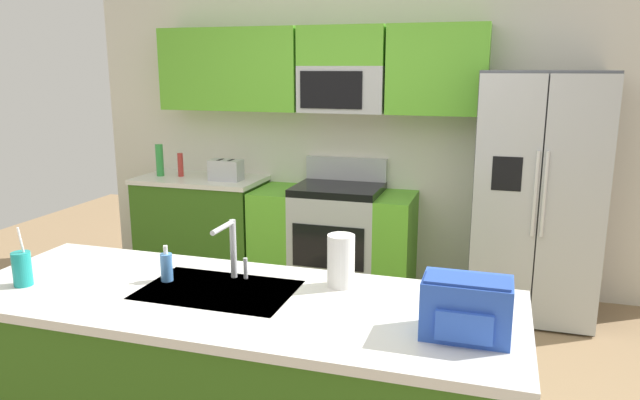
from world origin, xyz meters
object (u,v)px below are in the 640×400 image
soap_dispenser (167,267)px  paper_towel_roll (341,261)px  toaster (226,170)px  drink_cup_teal (22,269)px  backpack (466,307)px  pepper_mill (180,165)px  refrigerator (536,196)px  sink_faucet (232,245)px  range_oven (334,238)px  bottle_green (160,160)px

soap_dispenser → paper_towel_roll: paper_towel_roll is taller
toaster → drink_cup_teal: 2.61m
drink_cup_teal → paper_towel_roll: size_ratio=1.15×
paper_towel_roll → backpack: paper_towel_roll is taller
toaster → pepper_mill: 0.48m
drink_cup_teal → paper_towel_roll: 1.45m
soap_dispenser → backpack: bearing=-7.9°
pepper_mill → drink_cup_teal: size_ratio=0.77×
refrigerator → paper_towel_roll: refrigerator is taller
sink_faucet → refrigerator: bearing=57.1°
range_oven → sink_faucet: sink_faucet is taller
sink_faucet → backpack: 1.12m
range_oven → sink_faucet: 2.39m
range_oven → bottle_green: bottle_green is taller
bottle_green → paper_towel_roll: bearing=-43.7°
range_oven → paper_towel_roll: paper_towel_roll is taller
bottle_green → drink_cup_teal: 2.77m
toaster → backpack: bearing=-49.1°
backpack → bottle_green: bearing=138.3°
toaster → drink_cup_teal: bearing=-84.5°
pepper_mill → paper_towel_roll: (2.11, -2.23, 0.01)m
refrigerator → toaster: bearing=179.6°
toaster → sink_faucet: size_ratio=0.99×
bottle_green → soap_dispenser: (1.51, -2.37, -0.08)m
range_oven → refrigerator: (1.60, -0.07, 0.48)m
refrigerator → toaster: size_ratio=6.61×
backpack → range_oven: bearing=115.5°
range_oven → toaster: 1.11m
refrigerator → soap_dispenser: 2.90m
pepper_mill → backpack: (2.68, -2.59, 0.01)m
range_oven → bottle_green: 1.74m
backpack → paper_towel_roll: bearing=147.7°
bottle_green → backpack: size_ratio=0.91×
toaster → range_oven: bearing=3.1°
refrigerator → toaster: 2.57m
pepper_mill → drink_cup_teal: (0.73, -2.65, -0.03)m
range_oven → sink_faucet: (0.16, -2.30, 0.62)m
bottle_green → sink_faucet: (1.79, -2.26, 0.02)m
bottle_green → soap_dispenser: bearing=-57.5°
backpack → sink_faucet: bearing=164.6°
range_oven → drink_cup_teal: bearing=-105.2°
toaster → backpack: (2.20, -2.54, 0.03)m
pepper_mill → soap_dispenser: bearing=-61.3°
soap_dispenser → toaster: bearing=109.7°
pepper_mill → sink_faucet: 2.80m
drink_cup_teal → soap_dispenser: size_ratio=1.63×
refrigerator → bottle_green: (-3.23, 0.03, 0.12)m
range_oven → pepper_mill: (-1.44, -0.00, 0.56)m
sink_faucet → backpack: (1.08, -0.30, -0.05)m
refrigerator → backpack: refrigerator is taller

